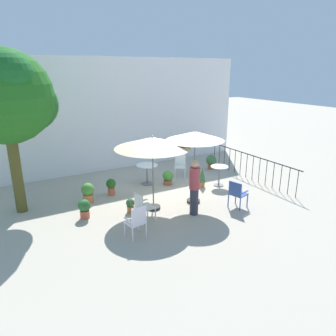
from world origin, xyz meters
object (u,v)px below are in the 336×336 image
(patio_chair_3, at_px, (180,164))
(potted_plant_0, at_px, (111,186))
(patio_umbrella_1, at_px, (153,143))
(potted_plant_5, at_px, (84,208))
(potted_plant_4, at_px, (202,176))
(potted_plant_1, at_px, (168,177))
(cafe_table_0, at_px, (147,171))
(cafe_table_1, at_px, (219,172))
(shade_tree, at_px, (6,96))
(potted_plant_6, at_px, (130,205))
(patio_umbrella_0, at_px, (195,137))
(patio_chair_2, at_px, (237,193))
(potted_plant_3, at_px, (88,192))
(standing_person, at_px, (194,187))
(patio_chair_1, at_px, (143,206))
(patio_chair_0, at_px, (137,220))
(potted_plant_2, at_px, (211,161))

(patio_chair_3, height_order, potted_plant_0, patio_chair_3)
(patio_umbrella_1, xyz_separation_m, potted_plant_5, (-2.10, 0.44, -1.83))
(patio_chair_3, height_order, potted_plant_4, patio_chair_3)
(potted_plant_5, bearing_deg, potted_plant_1, 18.99)
(cafe_table_0, height_order, cafe_table_1, same)
(shade_tree, bearing_deg, cafe_table_0, 2.57)
(patio_chair_3, height_order, potted_plant_6, patio_chair_3)
(patio_umbrella_0, height_order, potted_plant_6, patio_umbrella_0)
(patio_chair_2, xyz_separation_m, potted_plant_3, (-4.01, 2.83, -0.16))
(patio_umbrella_1, distance_m, potted_plant_1, 2.91)
(standing_person, bearing_deg, potted_plant_4, 48.22)
(patio_umbrella_0, relative_size, potted_plant_0, 4.15)
(patio_chair_3, bearing_deg, potted_plant_5, -158.09)
(cafe_table_1, relative_size, patio_chair_1, 0.89)
(patio_umbrella_1, xyz_separation_m, potted_plant_1, (1.49, 1.67, -1.85))
(patio_chair_0, bearing_deg, potted_plant_4, 31.00)
(patio_chair_0, bearing_deg, patio_umbrella_0, 24.70)
(patio_chair_3, relative_size, potted_plant_5, 1.62)
(cafe_table_1, distance_m, standing_person, 2.74)
(cafe_table_1, height_order, potted_plant_5, cafe_table_1)
(potted_plant_4, bearing_deg, cafe_table_0, 141.27)
(patio_chair_3, bearing_deg, standing_person, -115.11)
(potted_plant_4, bearing_deg, potted_plant_5, -175.47)
(cafe_table_1, xyz_separation_m, standing_person, (-2.23, -1.56, 0.36))
(patio_chair_0, relative_size, potted_plant_1, 1.67)
(cafe_table_0, relative_size, patio_chair_2, 0.92)
(patio_chair_0, height_order, potted_plant_5, patio_chair_0)
(patio_chair_2, relative_size, potted_plant_5, 1.54)
(patio_umbrella_0, bearing_deg, potted_plant_3, 149.92)
(patio_chair_0, distance_m, potted_plant_0, 3.23)
(potted_plant_3, bearing_deg, shade_tree, 169.11)
(potted_plant_5, xyz_separation_m, potted_plant_6, (1.36, -0.30, -0.08))
(patio_umbrella_0, height_order, cafe_table_1, patio_umbrella_0)
(patio_chair_2, distance_m, patio_chair_3, 3.52)
(patio_umbrella_1, height_order, potted_plant_4, patio_umbrella_1)
(potted_plant_3, distance_m, potted_plant_6, 1.69)
(shade_tree, relative_size, potted_plant_2, 7.59)
(patio_chair_3, bearing_deg, cafe_table_1, -66.71)
(patio_umbrella_0, relative_size, patio_chair_0, 2.64)
(potted_plant_3, height_order, standing_person, standing_person)
(patio_umbrella_0, distance_m, potted_plant_6, 2.94)
(cafe_table_1, relative_size, patio_chair_2, 0.87)
(potted_plant_3, bearing_deg, potted_plant_0, 13.64)
(patio_chair_1, bearing_deg, potted_plant_1, 46.86)
(standing_person, bearing_deg, potted_plant_6, 145.74)
(patio_umbrella_0, distance_m, patio_chair_2, 2.22)
(potted_plant_2, bearing_deg, potted_plant_0, -172.20)
(patio_chair_3, distance_m, potted_plant_2, 1.77)
(patio_chair_2, bearing_deg, cafe_table_0, 114.10)
(patio_chair_0, relative_size, potted_plant_2, 1.45)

